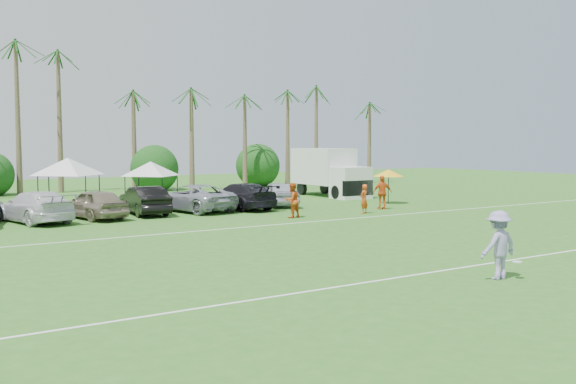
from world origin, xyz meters
TOP-DOWN VIEW (x-y plane):
  - ground at (0.00, 0.00)m, footprint 120.00×120.00m
  - field_lines at (0.00, 8.00)m, footprint 80.00×12.10m
  - palm_tree_4 at (-4.00, 38.00)m, footprint 2.40×2.40m
  - palm_tree_5 at (0.00, 38.00)m, footprint 2.40×2.40m
  - palm_tree_6 at (4.00, 38.00)m, footprint 2.40×2.40m
  - palm_tree_7 at (8.00, 38.00)m, footprint 2.40×2.40m
  - palm_tree_8 at (13.00, 38.00)m, footprint 2.40×2.40m
  - palm_tree_9 at (18.00, 38.00)m, footprint 2.40×2.40m
  - palm_tree_10 at (23.00, 38.00)m, footprint 2.40×2.40m
  - palm_tree_11 at (27.00, 38.00)m, footprint 2.40×2.40m
  - bush_tree_2 at (6.00, 39.00)m, footprint 4.00×4.00m
  - bush_tree_3 at (16.00, 39.00)m, footprint 4.00×4.00m
  - sideline_player_a at (9.22, 15.50)m, footprint 0.68×0.56m
  - sideline_player_b at (4.80, 15.95)m, footprint 0.97×0.81m
  - sideline_player_c at (11.55, 16.62)m, footprint 1.24×0.86m
  - box_truck at (14.55, 25.71)m, footprint 2.72×6.75m
  - canopy_tent_left at (-3.71, 26.72)m, footprint 4.31×4.31m
  - canopy_tent_right at (1.41, 26.89)m, footprint 3.88×3.88m
  - market_umbrella at (14.15, 19.00)m, footprint 1.95×1.95m
  - frisbee_player at (1.47, 0.33)m, footprint 1.28×0.84m
  - parked_car_3 at (-6.72, 21.13)m, footprint 3.22×5.61m
  - parked_car_4 at (-3.88, 21.04)m, footprint 2.67×4.76m
  - parked_car_5 at (-1.03, 21.55)m, footprint 1.92×4.74m
  - parked_car_6 at (1.81, 21.57)m, footprint 3.72×5.94m
  - parked_car_7 at (4.65, 21.19)m, footprint 2.63×5.45m
  - parked_car_8 at (7.49, 21.55)m, footprint 3.07×4.83m

SIDE VIEW (x-z plane):
  - ground at x=0.00m, z-range 0.00..0.00m
  - field_lines at x=0.00m, z-range 0.00..0.01m
  - parked_car_3 at x=-6.72m, z-range 0.00..1.53m
  - parked_car_4 at x=-3.88m, z-range 0.00..1.53m
  - parked_car_5 at x=-1.03m, z-range 0.00..1.53m
  - parked_car_6 at x=1.81m, z-range 0.00..1.53m
  - parked_car_7 at x=4.65m, z-range 0.00..1.53m
  - parked_car_8 at x=7.49m, z-range 0.00..1.53m
  - sideline_player_a at x=9.22m, z-range 0.00..1.60m
  - sideline_player_b at x=4.80m, z-range 0.00..1.80m
  - frisbee_player at x=1.47m, z-range 0.00..1.95m
  - sideline_player_c at x=11.55m, z-range 0.00..1.95m
  - bush_tree_2 at x=6.00m, z-range -0.20..3.80m
  - bush_tree_3 at x=16.00m, z-range -0.20..3.80m
  - box_truck at x=14.55m, z-range 0.12..3.57m
  - market_umbrella at x=14.15m, z-range 0.86..3.04m
  - canopy_tent_right at x=1.41m, z-range 1.12..4.26m
  - canopy_tent_left at x=-3.71m, z-range 1.24..4.73m
  - palm_tree_4 at x=-4.00m, z-range 3.03..11.93m
  - palm_tree_8 at x=13.00m, z-range 3.03..11.93m
  - palm_tree_5 at x=0.00m, z-range 3.40..13.30m
  - palm_tree_9 at x=18.00m, z-range 3.40..13.30m
  - palm_tree_6 at x=4.00m, z-range 3.76..14.66m
  - palm_tree_10 at x=23.00m, z-range 3.76..14.66m
  - palm_tree_7 at x=8.00m, z-range 4.11..16.01m
  - palm_tree_11 at x=27.00m, z-range 4.11..16.01m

